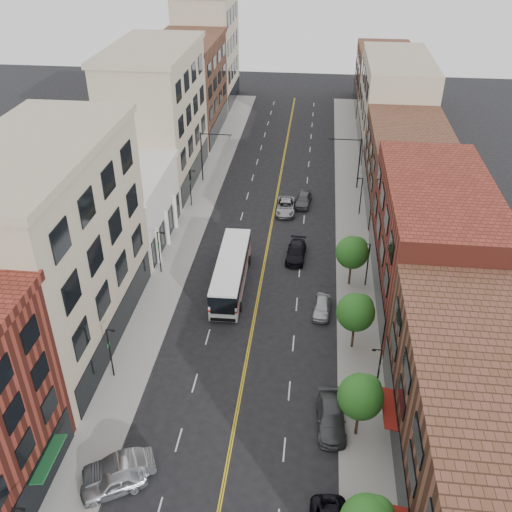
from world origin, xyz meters
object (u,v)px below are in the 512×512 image
(city_bus, at_px, (231,271))
(car_lane_a, at_px, (296,252))
(car_parked_mid, at_px, (331,418))
(car_lane_behind, at_px, (227,252))
(car_lane_b, at_px, (286,207))
(car_lane_c, at_px, (303,199))
(car_angle_b, at_px, (119,468))
(car_parked_far, at_px, (322,307))
(car_angle_a, at_px, (113,483))

(city_bus, xyz_separation_m, car_lane_a, (6.47, 6.26, -1.18))
(car_parked_mid, xyz_separation_m, car_lane_behind, (-11.73, 23.29, -0.11))
(car_parked_mid, height_order, car_lane_b, car_parked_mid)
(city_bus, bearing_deg, car_lane_c, 69.93)
(car_angle_b, distance_m, car_lane_c, 45.08)
(car_parked_mid, distance_m, car_lane_behind, 26.07)
(car_parked_mid, bearing_deg, car_lane_b, 95.91)
(car_parked_mid, xyz_separation_m, car_parked_far, (-0.89, 14.20, -0.07))
(car_lane_b, bearing_deg, car_angle_b, -103.48)
(car_angle_a, distance_m, car_lane_c, 46.22)
(car_angle_b, relative_size, car_lane_b, 0.94)
(city_bus, distance_m, car_angle_a, 25.64)
(car_angle_a, bearing_deg, car_angle_b, 150.76)
(car_angle_a, xyz_separation_m, car_parked_far, (13.91, 21.67, -0.06))
(city_bus, bearing_deg, car_lane_b, 74.29)
(car_lane_c, bearing_deg, car_lane_b, -129.42)
(car_lane_a, bearing_deg, car_lane_behind, -171.40)
(car_angle_a, bearing_deg, car_lane_behind, 145.06)
(car_lane_a, relative_size, car_lane_b, 0.96)
(city_bus, relative_size, car_angle_a, 2.86)
(car_angle_b, bearing_deg, car_parked_far, 120.40)
(city_bus, xyz_separation_m, car_angle_a, (-4.38, -25.24, -1.15))
(car_parked_mid, relative_size, car_lane_c, 1.13)
(car_angle_b, xyz_separation_m, car_parked_far, (13.91, 20.49, -0.12))
(car_parked_mid, distance_m, car_lane_c, 37.58)
(car_parked_far, xyz_separation_m, car_lane_behind, (-10.84, 9.09, -0.04))
(car_parked_mid, distance_m, car_lane_a, 24.35)
(car_angle_b, height_order, car_lane_b, car_angle_b)
(city_bus, relative_size, car_lane_b, 2.41)
(car_angle_a, distance_m, car_parked_mid, 16.58)
(city_bus, xyz_separation_m, car_lane_behind, (-1.31, 5.52, -1.26))
(city_bus, distance_m, car_lane_behind, 5.81)
(car_lane_b, bearing_deg, car_angle_a, -103.16)
(car_lane_behind, bearing_deg, car_angle_a, 78.67)
(car_lane_behind, bearing_deg, car_lane_c, -125.31)
(car_parked_mid, relative_size, car_lane_a, 1.04)
(car_parked_mid, relative_size, car_lane_behind, 1.32)
(car_lane_behind, xyz_separation_m, car_lane_b, (5.83, 11.89, 0.08))
(car_angle_b, bearing_deg, city_bus, 144.26)
(city_bus, relative_size, car_lane_c, 2.75)
(car_lane_b, bearing_deg, city_bus, -105.92)
(car_lane_behind, height_order, car_lane_a, car_lane_a)
(car_angle_b, height_order, car_lane_a, car_angle_b)
(city_bus, bearing_deg, car_parked_far, -21.67)
(car_lane_behind, xyz_separation_m, car_lane_c, (8.04, 14.11, 0.14))
(car_angle_b, relative_size, car_parked_mid, 0.94)
(car_parked_mid, xyz_separation_m, car_lane_a, (-3.95, 24.02, -0.03))
(car_angle_a, relative_size, car_lane_behind, 1.12)
(car_lane_b, distance_m, car_lane_c, 3.14)
(car_angle_a, bearing_deg, city_bus, 140.91)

